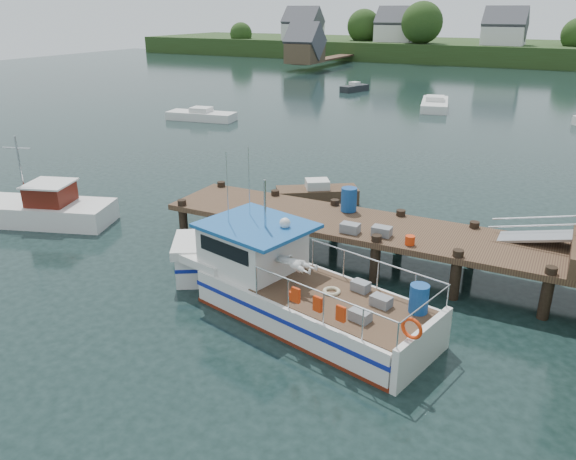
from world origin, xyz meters
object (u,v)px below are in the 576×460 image
at_px(work_boat, 36,209).
at_px(moored_a, 201,115).
at_px(dock, 541,227).
at_px(moored_e, 354,88).
at_px(moored_rowboat, 317,194).
at_px(moored_d, 435,104).
at_px(lobster_boat, 282,284).

height_order(work_boat, moored_a, work_boat).
relative_size(dock, moored_e, 4.56).
bearing_deg(dock, moored_rowboat, 151.91).
bearing_deg(dock, work_boat, -172.35).
xyz_separation_m(dock, work_boat, (-18.55, -2.49, -1.68)).
distance_m(work_boat, moored_e, 42.17).
bearing_deg(work_boat, moored_d, 58.69).
distance_m(work_boat, moored_d, 35.93).
bearing_deg(moored_d, moored_a, -119.58).
xyz_separation_m(dock, moored_rowboat, (-9.40, 5.02, -1.85)).
height_order(lobster_boat, moored_a, lobster_boat).
bearing_deg(moored_rowboat, moored_d, 89.39).
bearing_deg(moored_a, work_boat, -60.57).
bearing_deg(work_boat, lobster_boat, -26.77).
bearing_deg(lobster_boat, dock, 47.48).
bearing_deg(moored_d, dock, -53.73).
xyz_separation_m(moored_rowboat, moored_d, (-1.37, 27.57, 0.01)).
height_order(lobster_boat, work_boat, lobster_boat).
relative_size(lobster_boat, work_boat, 1.40).
xyz_separation_m(lobster_boat, moored_d, (-4.46, 36.79, -0.42)).
bearing_deg(moored_rowboat, work_boat, -144.07).
bearing_deg(moored_rowboat, lobster_boat, -74.93).
bearing_deg(moored_e, moored_d, -26.62).
height_order(moored_a, moored_d, moored_d).
height_order(work_boat, moored_d, work_boat).
height_order(moored_rowboat, moored_a, moored_rowboat).
bearing_deg(moored_d, lobster_boat, -65.11).
xyz_separation_m(dock, moored_e, (-20.86, 39.61, -1.89)).
bearing_deg(work_boat, moored_a, 89.49).
xyz_separation_m(moored_rowboat, moored_e, (-11.46, 34.59, -0.04)).
xyz_separation_m(work_boat, moored_d, (7.77, 35.08, -0.16)).
relative_size(dock, moored_rowboat, 4.50).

